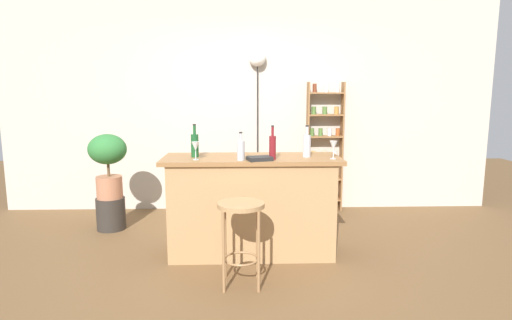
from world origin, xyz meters
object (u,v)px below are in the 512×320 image
Objects in this scene: bottle_sauce_amber at (195,145)px; wine_glass_center at (334,146)px; wine_glass_left at (196,147)px; bar_stool at (241,223)px; bottle_spirits_clear at (273,147)px; plant_stool at (111,213)px; pendant_globe_light at (257,60)px; spice_shelf at (324,149)px; potted_plant at (108,160)px; bottle_vinegar at (241,150)px; cookbook at (260,158)px; bottle_olive_oil at (307,145)px.

wine_glass_center is at bearing -6.47° from bottle_sauce_amber.
bottle_sauce_amber is 1.89× the size of wine_glass_left.
wine_glass_center reaches higher than bar_stool.
bar_stool is 2.22× the size of bottle_spirits_clear.
pendant_globe_light is (1.69, 0.77, 1.76)m from plant_stool.
spice_shelf reaches higher than wine_glass_left.
wine_glass_center reaches higher than plant_stool.
wine_glass_left reaches higher than potted_plant.
plant_stool is 0.50× the size of potted_plant.
bar_stool is at bearing -52.67° from wine_glass_left.
wine_glass_center is (0.56, 0.02, 0.00)m from bottle_spirits_clear.
bottle_vinegar is 0.82× the size of bottle_sauce_amber.
spice_shelf is at bearing 44.58° from bottle_sauce_amber.
bottle_vinegar is at bearing -25.02° from bottle_sauce_amber.
wine_glass_left is 0.08× the size of pendant_globe_light.
bottle_spirits_clear is 1.88× the size of wine_glass_center.
wine_glass_left is (-0.41, 0.04, 0.02)m from bottle_vinegar.
bar_stool is at bearing -95.30° from pendant_globe_light.
bottle_spirits_clear is 0.16m from cookbook.
wine_glass_left is at bearing -173.03° from bottle_olive_oil.
bottle_spirits_clear is at bearing -0.77° from wine_glass_left.
wine_glass_left is at bearing 173.79° from bottle_vinegar.
pendant_globe_light reaches higher than plant_stool.
bottle_olive_oil is at bearing -20.69° from potted_plant.
spice_shelf is (1.08, 2.18, 0.29)m from bar_stool.
bottle_spirits_clear is 1.04× the size of bottle_olive_oil.
pendant_globe_light is at bearing 83.19° from bottle_vinegar.
spice_shelf is at bearing 63.65° from bar_stool.
bottle_spirits_clear reaches higher than wine_glass_left.
wine_glass_left is 0.78× the size of cookbook.
plant_stool is (-2.56, -0.73, -0.63)m from spice_shelf.
bottle_sauce_amber is 1.89× the size of wine_glass_center.
bottle_vinegar is at bearing -96.81° from pendant_globe_light.
wine_glass_left is at bearing -40.38° from potted_plant.
potted_plant is 2.18m from pendant_globe_light.
bar_stool is 2.70× the size of bottle_vinegar.
pendant_globe_light is at bearing 177.06° from spice_shelf.
bottle_olive_oil is at bearing 15.37° from bottle_vinegar.
bottle_vinegar is 1.55× the size of wine_glass_center.
potted_plant is (0.00, 0.00, 0.62)m from plant_stool.
cookbook is at bearing -30.67° from potted_plant.
potted_plant is 4.42× the size of wine_glass_center.
bar_stool is 1.88× the size of plant_stool.
bar_stool is 4.17× the size of wine_glass_left.
bottle_spirits_clear is (0.28, 0.52, 0.54)m from bar_stool.
spice_shelf is 0.80× the size of pendant_globe_light.
pendant_globe_light reaches higher than bottle_vinegar.
potted_plant is at bearing -155.51° from pendant_globe_light.
pendant_globe_light is (0.21, 2.22, 1.43)m from bar_stool.
spice_shelf is 1.85m from bottle_spirits_clear.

